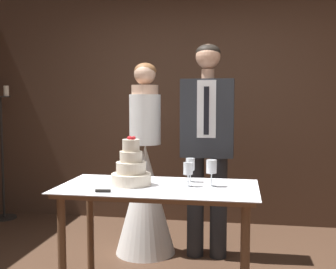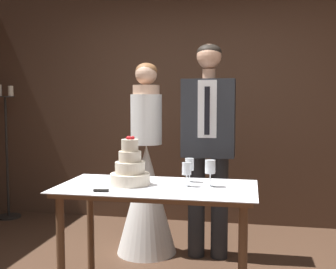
{
  "view_description": "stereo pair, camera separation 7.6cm",
  "coord_description": "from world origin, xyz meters",
  "px_view_note": "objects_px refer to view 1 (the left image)",
  "views": [
    {
      "loc": [
        0.51,
        -2.64,
        1.39
      ],
      "look_at": [
        -0.05,
        0.61,
        1.12
      ],
      "focal_mm": 45.0,
      "sensor_mm": 36.0,
      "label": 1
    },
    {
      "loc": [
        0.58,
        -2.63,
        1.39
      ],
      "look_at": [
        -0.05,
        0.61,
        1.12
      ],
      "focal_mm": 45.0,
      "sensor_mm": 36.0,
      "label": 2
    }
  ],
  "objects_px": {
    "wine_glass_far": "(188,169)",
    "wine_glass_middle": "(190,166)",
    "cake_knife": "(115,191)",
    "bride": "(145,185)",
    "tiered_cake": "(131,169)",
    "groom": "(207,138)",
    "wine_glass_near": "(211,167)",
    "candle_stand": "(2,158)",
    "cake_table": "(158,200)"
  },
  "relations": [
    {
      "from": "cake_knife",
      "to": "bride",
      "type": "bearing_deg",
      "value": 84.95
    },
    {
      "from": "wine_glass_middle",
      "to": "bride",
      "type": "relative_size",
      "value": 0.1
    },
    {
      "from": "wine_glass_middle",
      "to": "tiered_cake",
      "type": "bearing_deg",
      "value": -155.94
    },
    {
      "from": "cake_table",
      "to": "groom",
      "type": "xyz_separation_m",
      "value": [
        0.28,
        0.82,
        0.37
      ]
    },
    {
      "from": "cake_table",
      "to": "groom",
      "type": "relative_size",
      "value": 0.74
    },
    {
      "from": "bride",
      "to": "tiered_cake",
      "type": "bearing_deg",
      "value": -84.16
    },
    {
      "from": "bride",
      "to": "groom",
      "type": "height_order",
      "value": "groom"
    },
    {
      "from": "cake_knife",
      "to": "candle_stand",
      "type": "relative_size",
      "value": 0.27
    },
    {
      "from": "tiered_cake",
      "to": "bride",
      "type": "height_order",
      "value": "bride"
    },
    {
      "from": "tiered_cake",
      "to": "wine_glass_near",
      "type": "distance_m",
      "value": 0.56
    },
    {
      "from": "cake_table",
      "to": "cake_knife",
      "type": "distance_m",
      "value": 0.36
    },
    {
      "from": "cake_table",
      "to": "groom",
      "type": "bearing_deg",
      "value": 71.18
    },
    {
      "from": "cake_table",
      "to": "wine_glass_far",
      "type": "bearing_deg",
      "value": 6.57
    },
    {
      "from": "cake_knife",
      "to": "bride",
      "type": "height_order",
      "value": "bride"
    },
    {
      "from": "bride",
      "to": "candle_stand",
      "type": "height_order",
      "value": "bride"
    },
    {
      "from": "cake_knife",
      "to": "wine_glass_far",
      "type": "relative_size",
      "value": 2.51
    },
    {
      "from": "cake_knife",
      "to": "bride",
      "type": "distance_m",
      "value": 1.08
    },
    {
      "from": "bride",
      "to": "candle_stand",
      "type": "bearing_deg",
      "value": 157.24
    },
    {
      "from": "candle_stand",
      "to": "wine_glass_far",
      "type": "bearing_deg",
      "value": -33.75
    },
    {
      "from": "wine_glass_far",
      "to": "groom",
      "type": "relative_size",
      "value": 0.09
    },
    {
      "from": "groom",
      "to": "wine_glass_middle",
      "type": "bearing_deg",
      "value": -96.84
    },
    {
      "from": "wine_glass_near",
      "to": "wine_glass_middle",
      "type": "bearing_deg",
      "value": 139.7
    },
    {
      "from": "candle_stand",
      "to": "cake_knife",
      "type": "bearing_deg",
      "value": -43.92
    },
    {
      "from": "candle_stand",
      "to": "bride",
      "type": "bearing_deg",
      "value": -22.76
    },
    {
      "from": "wine_glass_middle",
      "to": "candle_stand",
      "type": "xyz_separation_m",
      "value": [
        -2.37,
        1.42,
        -0.19
      ]
    },
    {
      "from": "groom",
      "to": "candle_stand",
      "type": "relative_size",
      "value": 1.19
    },
    {
      "from": "bride",
      "to": "candle_stand",
      "type": "distance_m",
      "value": 2.05
    },
    {
      "from": "wine_glass_near",
      "to": "cake_table",
      "type": "bearing_deg",
      "value": -172.08
    },
    {
      "from": "cake_knife",
      "to": "cake_table",
      "type": "bearing_deg",
      "value": 38.88
    },
    {
      "from": "tiered_cake",
      "to": "groom",
      "type": "distance_m",
      "value": 0.95
    },
    {
      "from": "tiered_cake",
      "to": "wine_glass_far",
      "type": "distance_m",
      "value": 0.4
    },
    {
      "from": "tiered_cake",
      "to": "groom",
      "type": "height_order",
      "value": "groom"
    },
    {
      "from": "cake_knife",
      "to": "wine_glass_near",
      "type": "height_order",
      "value": "wine_glass_near"
    },
    {
      "from": "candle_stand",
      "to": "cake_table",
      "type": "bearing_deg",
      "value": -36.63
    },
    {
      "from": "wine_glass_far",
      "to": "wine_glass_middle",
      "type": "bearing_deg",
      "value": 91.43
    },
    {
      "from": "cake_knife",
      "to": "wine_glass_near",
      "type": "bearing_deg",
      "value": 18.97
    },
    {
      "from": "wine_glass_near",
      "to": "wine_glass_middle",
      "type": "distance_m",
      "value": 0.22
    },
    {
      "from": "bride",
      "to": "groom",
      "type": "distance_m",
      "value": 0.71
    },
    {
      "from": "cake_knife",
      "to": "wine_glass_middle",
      "type": "xyz_separation_m",
      "value": [
        0.44,
        0.44,
        0.11
      ]
    },
    {
      "from": "bride",
      "to": "wine_glass_near",
      "type": "bearing_deg",
      "value": -49.88
    },
    {
      "from": "wine_glass_near",
      "to": "wine_glass_middle",
      "type": "relative_size",
      "value": 1.06
    },
    {
      "from": "cake_table",
      "to": "cake_knife",
      "type": "xyz_separation_m",
      "value": [
        -0.24,
        -0.25,
        0.11
      ]
    },
    {
      "from": "wine_glass_near",
      "to": "groom",
      "type": "bearing_deg",
      "value": 96.62
    },
    {
      "from": "wine_glass_far",
      "to": "wine_glass_near",
      "type": "bearing_deg",
      "value": 9.66
    },
    {
      "from": "cake_knife",
      "to": "wine_glass_middle",
      "type": "distance_m",
      "value": 0.63
    },
    {
      "from": "wine_glass_near",
      "to": "bride",
      "type": "distance_m",
      "value": 1.04
    },
    {
      "from": "cake_knife",
      "to": "wine_glass_near",
      "type": "distance_m",
      "value": 0.69
    },
    {
      "from": "cake_knife",
      "to": "wine_glass_far",
      "type": "xyz_separation_m",
      "value": [
        0.44,
        0.27,
        0.11
      ]
    },
    {
      "from": "wine_glass_near",
      "to": "candle_stand",
      "type": "xyz_separation_m",
      "value": [
        -2.53,
        1.56,
        -0.2
      ]
    },
    {
      "from": "cake_knife",
      "to": "wine_glass_far",
      "type": "distance_m",
      "value": 0.53
    }
  ]
}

